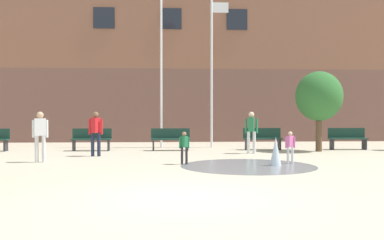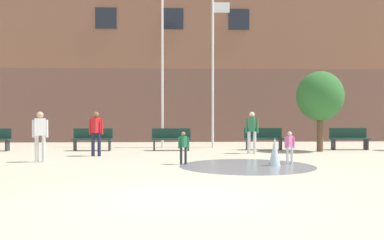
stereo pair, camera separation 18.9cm
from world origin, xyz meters
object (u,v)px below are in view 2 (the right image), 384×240
Objects in this scene: park_bench_left_of_flagpoles at (93,139)px; child_in_fountain at (290,145)px; adult_watching at (40,133)px; park_bench_near_trashcan at (264,138)px; street_tree_near_building at (320,96)px; adult_in_red at (96,130)px; flagpole_left at (163,58)px; child_with_pink_shirt at (183,145)px; adult_near_bench at (252,129)px; park_bench_far_right at (349,138)px; flagpole_right at (214,65)px; park_bench_center at (171,139)px.

child_in_fountain is (6.81, -5.12, 0.10)m from park_bench_left_of_flagpoles.
park_bench_near_trashcan is at bearing 10.07° from adult_watching.
park_bench_near_trashcan is 0.50× the size of street_tree_near_building.
park_bench_left_of_flagpoles is 1.62× the size of child_in_fountain.
child_in_fountain is at bearing -24.96° from adult_watching.
park_bench_near_trashcan is at bearing 136.27° from adult_in_red.
flagpole_left is (-4.23, 1.28, 3.49)m from park_bench_near_trashcan.
adult_in_red is (-3.05, 2.70, 0.35)m from child_with_pink_shirt.
park_bench_near_trashcan is at bearing 173.43° from adult_near_bench.
adult_in_red is 2.36m from adult_watching.
child_in_fountain is at bearing -58.81° from flagpole_left.
park_bench_near_trashcan is at bearing 177.71° from park_bench_far_right.
flagpole_right reaches higher than child_with_pink_shirt.
adult_in_red reaches higher than park_bench_center.
adult_near_bench is 0.21× the size of flagpole_left.
park_bench_center is 5.01m from child_with_pink_shirt.
park_bench_center is at bearing -76.25° from flagpole_left.
adult_near_bench is 1.00× the size of adult_watching.
child_in_fountain is 0.14× the size of flagpole_right.
adult_watching is 10.71m from street_tree_near_building.
street_tree_near_building is at bearing 92.32° from child_with_pink_shirt.
park_bench_left_of_flagpoles is at bearing -86.53° from adult_near_bench.
child_in_fountain is 8.33m from flagpole_left.
child_with_pink_shirt is 1.00× the size of child_in_fountain.
flagpole_right reaches higher than park_bench_left_of_flagpoles.
park_bench_far_right is 0.23× the size of flagpole_right.
flagpole_left is at bearing -113.43° from adult_near_bench.
park_bench_far_right is at bearing -162.92° from child_in_fountain.
adult_watching is 7.43m from flagpole_left.
adult_near_bench is at bearing 106.99° from child_with_pink_shirt.
adult_in_red is 5.36m from flagpole_left.
park_bench_near_trashcan is at bearing 2.67° from park_bench_center.
flagpole_left is at bearing 173.75° from adult_in_red.
park_bench_center is 3.80m from flagpole_left.
park_bench_left_of_flagpoles is 6.51m from adult_near_bench.
park_bench_center is 0.50× the size of street_tree_near_building.
park_bench_far_right is at bearing -2.29° from park_bench_near_trashcan.
flagpole_left reaches higher than adult_watching.
street_tree_near_building is (4.07, -2.24, -1.46)m from flagpole_right.
street_tree_near_building is at bearing -151.69° from park_bench_far_right.
adult_watching is (-8.00, -4.36, 0.45)m from park_bench_near_trashcan.
child_with_pink_shirt is 7.19m from street_tree_near_building.
park_bench_near_trashcan is (7.10, 0.11, 0.00)m from park_bench_left_of_flagpoles.
street_tree_near_building is at bearing -24.87° from park_bench_near_trashcan.
child_with_pink_shirt is 0.31× the size of street_tree_near_building.
adult_in_red is at bearing -121.82° from flagpole_left.
flagpole_right is at bearing -110.87° from child_in_fountain.
flagpole_right reaches higher than adult_near_bench.
adult_near_bench is 3.26m from street_tree_near_building.
flagpole_right is at bearing -140.65° from adult_near_bench.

